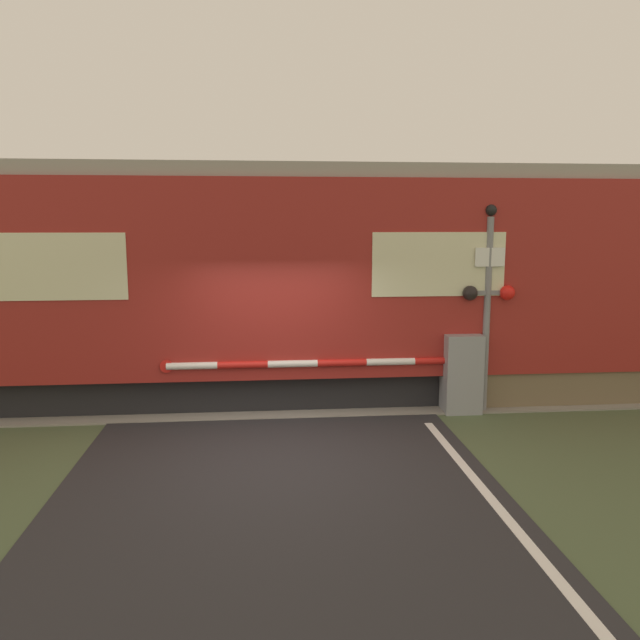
% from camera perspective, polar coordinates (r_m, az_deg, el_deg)
% --- Properties ---
extents(ground_plane, '(80.00, 80.00, 0.00)m').
position_cam_1_polar(ground_plane, '(8.59, -3.88, -12.06)').
color(ground_plane, '#475638').
extents(track_bed, '(36.00, 3.20, 0.13)m').
position_cam_1_polar(track_bed, '(11.47, -4.28, -6.53)').
color(track_bed, gray).
rests_on(track_bed, ground_plane).
extents(train, '(21.41, 2.84, 4.00)m').
position_cam_1_polar(train, '(11.45, 8.81, 3.66)').
color(train, black).
rests_on(train, ground_plane).
extents(crossing_barrier, '(5.11, 0.44, 1.29)m').
position_cam_1_polar(crossing_barrier, '(10.32, 11.01, -4.67)').
color(crossing_barrier, gray).
rests_on(crossing_barrier, ground_plane).
extents(signal_post, '(0.91, 0.26, 3.35)m').
position_cam_1_polar(signal_post, '(10.35, 15.09, 2.13)').
color(signal_post, gray).
rests_on(signal_post, ground_plane).
extents(roadside_fence, '(3.33, 0.06, 1.10)m').
position_cam_1_polar(roadside_fence, '(11.22, 21.40, -4.71)').
color(roadside_fence, '#726047').
rests_on(roadside_fence, ground_plane).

